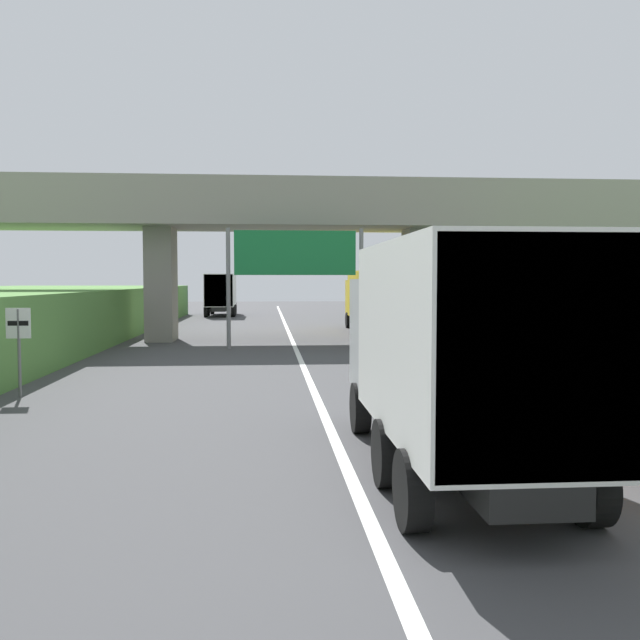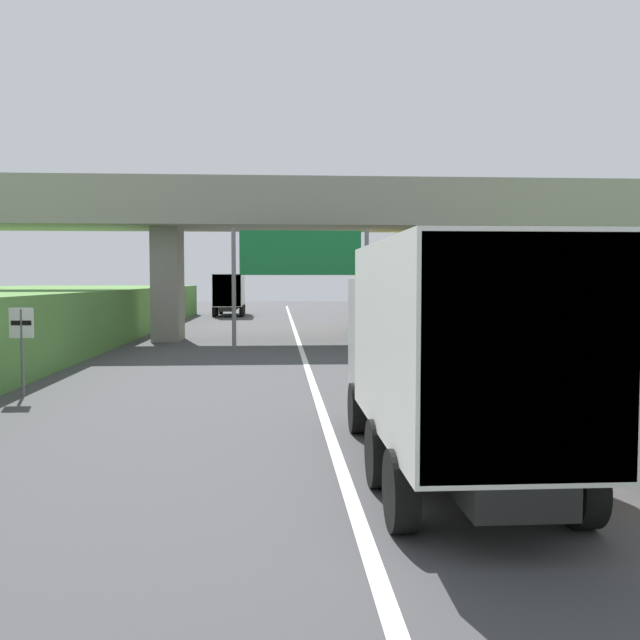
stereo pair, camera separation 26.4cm
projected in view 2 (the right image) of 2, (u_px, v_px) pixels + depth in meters
The scene contains 7 objects.
lane_centre_stripe at pixel (304, 358), 25.42m from camera, with size 0.20×102.45×0.01m, color white.
overpass_bridge at pixel (298, 222), 32.86m from camera, with size 40.00×4.80×7.65m.
overhead_highway_sign at pixel (301, 260), 28.86m from camera, with size 5.88×0.18×5.15m.
speed_limit_sign at pixel (22, 338), 16.93m from camera, with size 0.60×0.08×2.23m.
truck_yellow at pixel (378, 298), 38.57m from camera, with size 2.44×7.30×3.44m.
truck_blue at pixel (230, 292), 55.96m from camera, with size 2.44×7.30×3.44m.
truck_silver at pixel (445, 346), 10.06m from camera, with size 2.44×7.30×3.44m.
Camera 2 is at (-0.97, 5.94, 2.91)m, focal length 37.88 mm.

